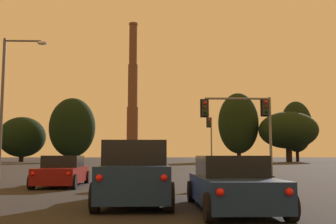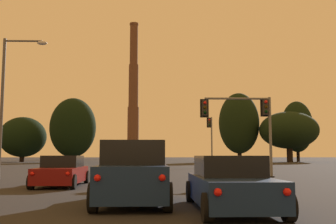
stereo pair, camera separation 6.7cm
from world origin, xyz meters
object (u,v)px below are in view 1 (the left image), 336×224
suv_center_lane_second (136,173)px  traffic_light_overhead_right (246,116)px  smokestack (133,105)px  sedan_left_lane_front (63,172)px  traffic_light_far_right (210,134)px  sedan_right_lane_second (231,184)px  street_lamp (9,92)px

suv_center_lane_second → traffic_light_overhead_right: size_ratio=0.93×
suv_center_lane_second → smokestack: bearing=92.7°
sedan_left_lane_front → traffic_light_far_right: traffic_light_far_right is taller
sedan_right_lane_second → smokestack: smokestack is taller
sedan_left_lane_front → street_lamp: (-4.89, 5.92, 4.72)m
sedan_right_lane_second → traffic_light_overhead_right: (4.03, 15.33, 3.38)m
traffic_light_far_right → sedan_left_lane_front: bearing=-110.7°
sedan_right_lane_second → traffic_light_far_right: size_ratio=0.76×
sedan_left_lane_front → sedan_right_lane_second: size_ratio=1.00×
traffic_light_far_right → street_lamp: (-16.07, -23.64, 1.34)m
sedan_right_lane_second → traffic_light_far_right: bearing=82.2°
suv_center_lane_second → sedan_right_lane_second: bearing=-31.0°
suv_center_lane_second → smokestack: size_ratio=0.09×
suv_center_lane_second → sedan_right_lane_second: 3.05m
sedan_left_lane_front → sedan_right_lane_second: same height
suv_center_lane_second → street_lamp: bearing=123.5°
smokestack → suv_center_lane_second: bearing=-86.6°
suv_center_lane_second → traffic_light_far_right: (7.39, 36.41, 3.15)m
traffic_light_far_right → street_lamp: 28.62m
sedan_left_lane_front → sedan_right_lane_second: bearing=-54.1°
suv_center_lane_second → traffic_light_far_right: size_ratio=0.80×
traffic_light_overhead_right → traffic_light_far_right: (0.73, 22.60, -0.01)m
traffic_light_overhead_right → suv_center_lane_second: bearing=-115.7°
sedan_right_lane_second → smokestack: bearing=93.7°
smokestack → traffic_light_overhead_right: bearing=-83.3°
smokestack → street_lamp: bearing=-90.0°
traffic_light_far_right → smokestack: 110.19m
sedan_left_lane_front → suv_center_lane_second: (3.79, -6.84, 0.23)m
sedan_left_lane_front → traffic_light_far_right: bearing=67.8°
street_lamp → smokestack: smokestack is taller
sedan_left_lane_front → street_lamp: 9.02m
suv_center_lane_second → traffic_light_far_right: bearing=77.8°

